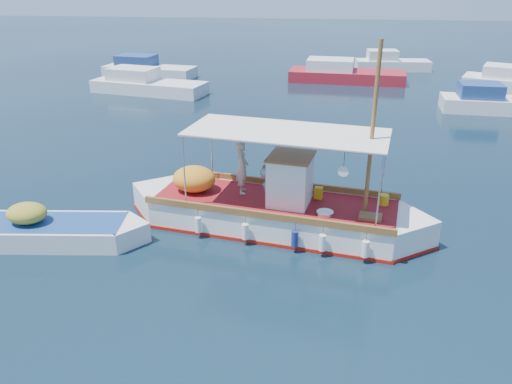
# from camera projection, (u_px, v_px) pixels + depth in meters

# --- Properties ---
(ground) EXTENTS (160.00, 160.00, 0.00)m
(ground) POSITION_uv_depth(u_px,v_px,m) (282.00, 237.00, 15.06)
(ground) COLOR black
(ground) RESTS_ON ground
(fishing_caique) EXTENTS (9.67, 3.82, 5.98)m
(fishing_caique) POSITION_uv_depth(u_px,v_px,m) (272.00, 211.00, 15.49)
(fishing_caique) COLOR white
(fishing_caique) RESTS_ON ground
(dinghy) EXTENTS (5.66, 2.07, 1.39)m
(dinghy) POSITION_uv_depth(u_px,v_px,m) (53.00, 232.00, 14.70)
(dinghy) COLOR white
(dinghy) RESTS_ON ground
(bg_boat_nw) EXTENTS (7.95, 3.89, 1.80)m
(bg_boat_nw) POSITION_uv_depth(u_px,v_px,m) (146.00, 85.00, 33.06)
(bg_boat_nw) COLOR silver
(bg_boat_nw) RESTS_ON ground
(bg_boat_n) EXTENTS (8.47, 3.43, 1.80)m
(bg_boat_n) POSITION_uv_depth(u_px,v_px,m) (343.00, 75.00, 36.55)
(bg_boat_n) COLOR maroon
(bg_boat_n) RESTS_ON ground
(bg_boat_ne) EXTENTS (5.89, 2.56, 1.80)m
(bg_boat_ne) POSITION_uv_depth(u_px,v_px,m) (491.00, 103.00, 28.55)
(bg_boat_ne) COLOR silver
(bg_boat_ne) RESTS_ON ground
(bg_boat_far_w) EXTENTS (7.25, 3.26, 1.80)m
(bg_boat_far_w) POSITION_uv_depth(u_px,v_px,m) (147.00, 70.00, 38.24)
(bg_boat_far_w) COLOR silver
(bg_boat_far_w) RESTS_ON ground
(bg_boat_far_n) EXTENTS (6.05, 2.46, 1.80)m
(bg_boat_far_n) POSITION_uv_depth(u_px,v_px,m) (390.00, 64.00, 40.93)
(bg_boat_far_n) COLOR silver
(bg_boat_far_n) RESTS_ON ground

